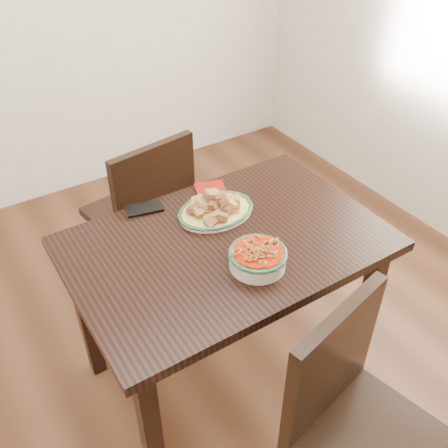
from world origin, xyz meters
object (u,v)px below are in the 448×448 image
chair_near (354,416)px  chair_far (145,210)px  dining_table (227,261)px  smartphone (144,208)px  fish_plate (216,204)px  noodle_bowl (258,256)px

chair_near → chair_far: bearing=80.3°
chair_near → dining_table: bearing=79.7°
chair_near → smartphone: bearing=88.5°
chair_far → fish_plate: 0.59m
chair_far → chair_near: (0.07, -1.34, 0.00)m
noodle_bowl → smartphone: noodle_bowl is taller
dining_table → chair_near: (0.03, -0.68, -0.15)m
chair_far → noodle_bowl: chair_far is taller
fish_plate → noodle_bowl: (-0.04, -0.34, -0.00)m
fish_plate → noodle_bowl: size_ratio=1.49×
chair_far → noodle_bowl: (0.05, -0.83, 0.29)m
dining_table → chair_far: (-0.04, 0.66, -0.15)m
chair_far → noodle_bowl: 0.88m
dining_table → chair_near: size_ratio=1.29×
chair_far → noodle_bowl: bearing=85.1°
dining_table → noodle_bowl: (0.01, -0.17, 0.15)m
chair_far → smartphone: (-0.13, -0.32, 0.26)m
chair_far → noodle_bowl: size_ratio=4.33×
chair_far → chair_near: 1.34m
noodle_bowl → smartphone: size_ratio=1.42×
noodle_bowl → smartphone: bearing=110.0°
chair_near → noodle_bowl: bearing=79.3°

